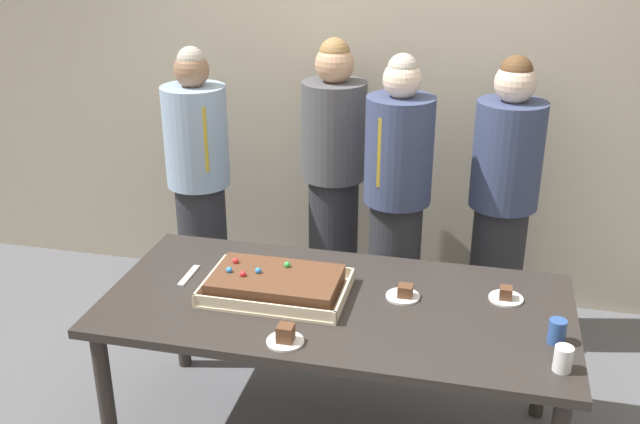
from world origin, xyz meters
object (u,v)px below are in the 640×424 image
(party_table, at_px, (336,316))
(person_striped_tie_right, at_px, (199,182))
(sheet_cake, at_px, (276,284))
(drink_cup_nearest, at_px, (557,331))
(plated_slice_near_left, at_px, (506,296))
(person_far_right_suit, at_px, (503,202))
(plated_slice_near_right, at_px, (285,337))
(plated_slice_far_left, at_px, (404,294))
(person_serving_front, at_px, (397,203))
(drink_cup_middle, at_px, (563,359))
(person_green_shirt_behind, at_px, (334,178))
(cake_server_utensil, at_px, (189,275))

(party_table, relative_size, person_striped_tie_right, 1.25)
(sheet_cake, bearing_deg, drink_cup_nearest, -5.93)
(plated_slice_near_left, xyz_separation_m, person_far_right_suit, (-0.03, 0.92, 0.08))
(party_table, height_order, plated_slice_near_right, plated_slice_near_right)
(plated_slice_far_left, bearing_deg, person_serving_front, 100.23)
(plated_slice_near_left, distance_m, person_striped_tie_right, 1.96)
(drink_cup_middle, height_order, person_striped_tie_right, person_striped_tie_right)
(person_green_shirt_behind, bearing_deg, drink_cup_nearest, 41.71)
(party_table, height_order, plated_slice_near_left, plated_slice_near_left)
(plated_slice_far_left, xyz_separation_m, person_far_right_suit, (0.41, 1.01, 0.08))
(plated_slice_near_right, height_order, drink_cup_middle, drink_cup_middle)
(drink_cup_middle, height_order, cake_server_utensil, drink_cup_middle)
(plated_slice_near_left, bearing_deg, drink_cup_middle, -67.43)
(person_green_shirt_behind, bearing_deg, plated_slice_near_left, 43.94)
(person_green_shirt_behind, height_order, person_striped_tie_right, person_green_shirt_behind)
(party_table, xyz_separation_m, plated_slice_near_right, (-0.13, -0.37, 0.10))
(person_serving_front, height_order, person_striped_tie_right, person_serving_front)
(drink_cup_middle, height_order, person_far_right_suit, person_far_right_suit)
(drink_cup_middle, bearing_deg, plated_slice_far_left, 147.59)
(plated_slice_near_right, distance_m, person_green_shirt_behind, 1.59)
(plated_slice_far_left, bearing_deg, plated_slice_near_left, 10.90)
(party_table, xyz_separation_m, drink_cup_nearest, (0.91, -0.12, 0.13))
(plated_slice_near_left, relative_size, person_striped_tie_right, 0.09)
(plated_slice_near_left, relative_size, plated_slice_near_right, 1.00)
(sheet_cake, height_order, plated_slice_near_right, sheet_cake)
(drink_cup_nearest, relative_size, person_serving_front, 0.06)
(person_far_right_suit, bearing_deg, plated_slice_near_right, 12.18)
(drink_cup_nearest, bearing_deg, person_far_right_suit, 100.19)
(plated_slice_near_left, bearing_deg, sheet_cake, -169.94)
(plated_slice_far_left, height_order, drink_cup_nearest, drink_cup_nearest)
(drink_cup_nearest, relative_size, cake_server_utensil, 0.50)
(plated_slice_far_left, height_order, cake_server_utensil, plated_slice_far_left)
(cake_server_utensil, bearing_deg, drink_cup_middle, -12.91)
(plated_slice_far_left, bearing_deg, plated_slice_near_right, -131.48)
(sheet_cake, distance_m, plated_slice_near_right, 0.40)
(plated_slice_near_right, height_order, plated_slice_far_left, plated_slice_near_right)
(sheet_cake, bearing_deg, person_serving_front, 65.86)
(person_serving_front, bearing_deg, plated_slice_near_left, 62.53)
(party_table, relative_size, drink_cup_nearest, 20.32)
(drink_cup_nearest, bearing_deg, drink_cup_middle, -87.01)
(person_green_shirt_behind, bearing_deg, plated_slice_far_left, 26.56)
(plated_slice_far_left, bearing_deg, sheet_cake, -170.60)
(party_table, bearing_deg, plated_slice_far_left, 19.01)
(person_far_right_suit, bearing_deg, person_serving_front, -30.24)
(party_table, distance_m, cake_server_utensil, 0.73)
(person_green_shirt_behind, bearing_deg, drink_cup_middle, 38.15)
(drink_cup_middle, relative_size, person_far_right_suit, 0.06)
(plated_slice_near_left, bearing_deg, plated_slice_near_right, -147.09)
(plated_slice_near_right, xyz_separation_m, drink_cup_nearest, (1.04, 0.25, 0.02))
(sheet_cake, bearing_deg, plated_slice_near_left, 10.06)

